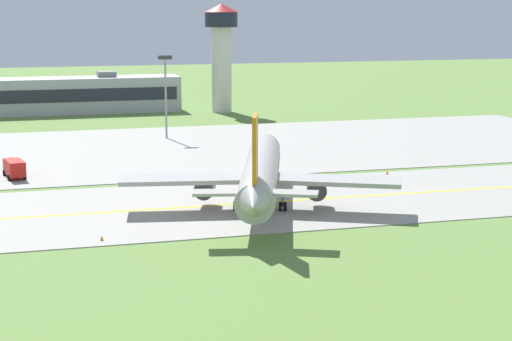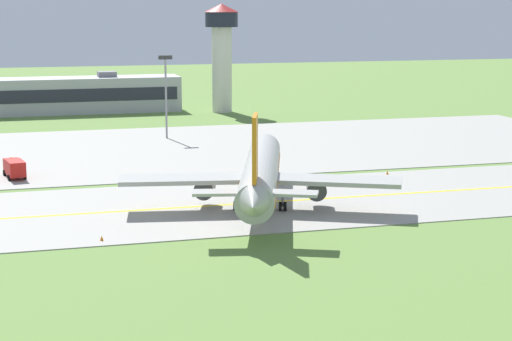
# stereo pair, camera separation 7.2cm
# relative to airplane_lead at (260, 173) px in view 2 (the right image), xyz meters

# --- Properties ---
(ground_plane) EXTENTS (500.00, 500.00, 0.00)m
(ground_plane) POSITION_rel_airplane_lead_xyz_m (-6.51, 2.34, -4.13)
(ground_plane) COLOR olive
(taxiway_strip) EXTENTS (240.00, 28.00, 0.10)m
(taxiway_strip) POSITION_rel_airplane_lead_xyz_m (-6.51, 2.34, -4.08)
(taxiway_strip) COLOR #9E9B93
(taxiway_strip) RESTS_ON ground
(apron_pad) EXTENTS (140.00, 52.00, 0.10)m
(apron_pad) POSITION_rel_airplane_lead_xyz_m (3.49, 44.34, -4.08)
(apron_pad) COLOR #9E9B93
(apron_pad) RESTS_ON ground
(taxiway_centreline) EXTENTS (220.00, 0.60, 0.01)m
(taxiway_centreline) POSITION_rel_airplane_lead_xyz_m (-6.51, 2.34, -4.03)
(taxiway_centreline) COLOR yellow
(taxiway_centreline) RESTS_ON taxiway_strip
(airplane_lead) EXTENTS (31.76, 38.67, 12.70)m
(airplane_lead) POSITION_rel_airplane_lead_xyz_m (0.00, 0.00, 0.00)
(airplane_lead) COLOR #ADADA8
(airplane_lead) RESTS_ON ground
(service_truck_fuel) EXTENTS (3.14, 6.27, 2.60)m
(service_truck_fuel) POSITION_rel_airplane_lead_xyz_m (-27.46, 26.09, -2.60)
(service_truck_fuel) COLOR red
(service_truck_fuel) RESTS_ON ground
(terminal_building) EXTENTS (52.95, 9.68, 8.96)m
(terminal_building) POSITION_rel_airplane_lead_xyz_m (-17.49, 99.75, -0.23)
(terminal_building) COLOR #B2B2B7
(terminal_building) RESTS_ON ground
(control_tower) EXTENTS (7.60, 7.60, 23.71)m
(control_tower) POSITION_rel_airplane_lead_xyz_m (17.52, 92.35, 10.31)
(control_tower) COLOR silver
(control_tower) RESTS_ON ground
(apron_light_mast) EXTENTS (2.40, 0.50, 14.70)m
(apron_light_mast) POSITION_rel_airplane_lead_xyz_m (-1.20, 56.43, 5.19)
(apron_light_mast) COLOR gray
(apron_light_mast) RESTS_ON ground
(traffic_cone_near_edge) EXTENTS (0.44, 0.44, 0.60)m
(traffic_cone_near_edge) POSITION_rel_airplane_lead_xyz_m (22.58, 14.62, -3.83)
(traffic_cone_near_edge) COLOR orange
(traffic_cone_near_edge) RESTS_ON ground
(traffic_cone_mid_edge) EXTENTS (0.44, 0.44, 0.60)m
(traffic_cone_mid_edge) POSITION_rel_airplane_lead_xyz_m (8.56, 13.66, -3.83)
(traffic_cone_mid_edge) COLOR orange
(traffic_cone_mid_edge) RESTS_ON ground
(traffic_cone_far_edge) EXTENTS (0.44, 0.44, 0.60)m
(traffic_cone_far_edge) POSITION_rel_airplane_lead_xyz_m (-19.29, -9.76, -3.83)
(traffic_cone_far_edge) COLOR orange
(traffic_cone_far_edge) RESTS_ON ground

